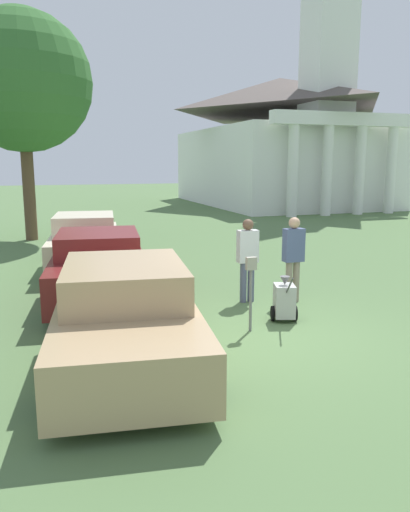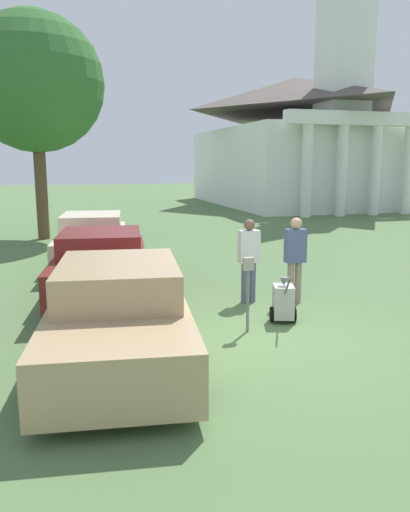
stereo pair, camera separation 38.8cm
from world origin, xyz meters
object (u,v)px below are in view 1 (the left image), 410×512
Objects in this scene: person_worker at (248,255)px; parked_car_cream at (86,242)px; church at (282,134)px; parked_car_tan at (125,312)px; person_supervisor at (293,254)px; equipment_cart at (284,301)px; parking_meter at (251,280)px; parked_car_maroon at (99,266)px.

parked_car_cream is at bearing -57.77° from person_worker.
parked_car_tan is at bearing -121.18° from church.
person_supervisor is 25.33m from church.
person_worker is 1.75× the size of equipment_cart.
parking_meter is at bearing 17.19° from parked_car_tan.
person_worker is at bearing 68.96° from parking_meter.
parked_car_maroon is 4.13m from equipment_cart.
parked_car_tan is 3.51m from parked_car_maroon.
parking_meter is 1.03m from equipment_cart.
parked_car_maroon reaches higher than parking_meter.
parking_meter is 2.13m from person_supervisor.
equipment_cart is at bearing -116.34° from church.
church is (11.85, 22.23, 3.77)m from person_worker.
person_worker reaches higher than parking_meter.
equipment_cart is at bearing 55.58° from person_supervisor.
person_supervisor is at bearing -115.92° from church.
person_supervisor reaches higher than parking_meter.
person_supervisor is (0.90, -0.30, 0.02)m from person_worker.
parked_car_cream is 3.77× the size of parking_meter.
parking_meter is 0.06× the size of church.
parked_car_maroon is 25.87m from church.
person_worker reaches higher than parked_car_cream.
person_worker is at bearing 113.65° from equipment_cart.
church reaches higher than equipment_cart.
parked_car_maroon is at bearing -82.93° from parked_car_cream.
person_supervisor is 1.48m from equipment_cart.
equipment_cart is at bearing -56.62° from parked_car_cream.
parked_car_cream is 2.76× the size of person_supervisor.
church is (14.74, 20.86, 4.08)m from parked_car_maroon.
parking_meter is at bearing -117.58° from church.
church is (14.75, 24.37, 4.09)m from parked_car_tan.
parked_car_cream is 2.82× the size of person_worker.
person_supervisor is (3.79, -5.05, 0.34)m from parked_car_cream.
parked_car_tan is 28.77m from church.
person_supervisor is at bearing -16.73° from parked_car_maroon.
person_supervisor reaches higher than parked_car_tan.
person_supervisor is (3.79, 1.83, 0.35)m from parked_car_tan.
parking_meter is 1.86m from person_worker.
person_worker is 0.08× the size of church.
person_supervisor is at bearing 32.86° from parked_car_tan.
parked_car_cream is 23.23m from church.
parking_meter is at bearing -64.01° from parked_car_cream.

